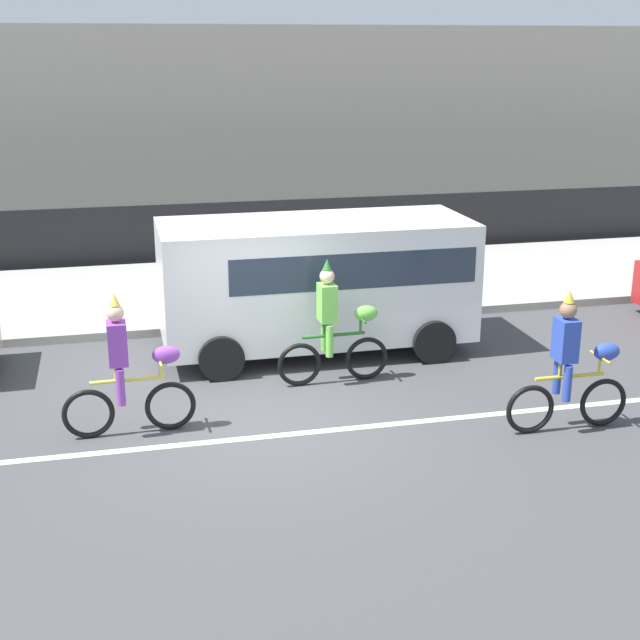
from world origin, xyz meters
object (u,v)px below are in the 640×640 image
parade_cyclist_purple (129,373)px  parade_cyclist_lime (334,329)px  parade_cyclist_cobalt (571,370)px  parked_van_white (320,276)px

parade_cyclist_purple → parade_cyclist_lime: (3.03, 1.18, 0.00)m
parade_cyclist_purple → parade_cyclist_lime: bearing=21.3°
parade_cyclist_cobalt → parade_cyclist_purple: bearing=168.0°
parade_cyclist_cobalt → parked_van_white: 4.60m
parade_cyclist_lime → parked_van_white: parked_van_white is taller
parade_cyclist_lime → parked_van_white: size_ratio=0.38×
parade_cyclist_lime → parade_cyclist_cobalt: size_ratio=1.00×
parade_cyclist_lime → parked_van_white: 1.57m
parade_cyclist_cobalt → parked_van_white: (-2.44, 3.88, 0.44)m
parked_van_white → parade_cyclist_purple: bearing=-139.7°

